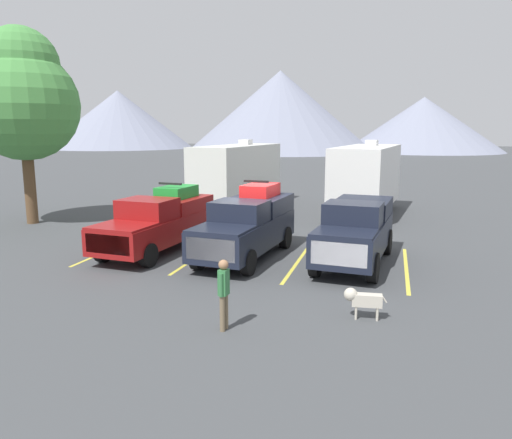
% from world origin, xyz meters
% --- Properties ---
extents(ground_plane, '(240.00, 240.00, 0.00)m').
position_xyz_m(ground_plane, '(0.00, 0.00, 0.00)').
color(ground_plane, '#3F4244').
extents(pickup_truck_a, '(2.55, 5.96, 2.46)m').
position_xyz_m(pickup_truck_a, '(-3.55, -0.58, 1.12)').
color(pickup_truck_a, maroon).
rests_on(pickup_truck_a, ground).
extents(pickup_truck_b, '(2.48, 5.80, 2.66)m').
position_xyz_m(pickup_truck_b, '(-0.07, -0.64, 1.19)').
color(pickup_truck_b, black).
rests_on(pickup_truck_b, ground).
extents(pickup_truck_c, '(2.48, 5.55, 2.17)m').
position_xyz_m(pickup_truck_c, '(3.70, -0.57, 1.16)').
color(pickup_truck_c, black).
rests_on(pickup_truck_c, ground).
extents(lot_stripe_a, '(0.12, 5.50, 0.01)m').
position_xyz_m(lot_stripe_a, '(-5.39, -0.82, 0.00)').
color(lot_stripe_a, gold).
rests_on(lot_stripe_a, ground).
extents(lot_stripe_b, '(0.12, 5.50, 0.01)m').
position_xyz_m(lot_stripe_b, '(-1.80, -0.82, 0.00)').
color(lot_stripe_b, gold).
rests_on(lot_stripe_b, ground).
extents(lot_stripe_c, '(0.12, 5.50, 0.01)m').
position_xyz_m(lot_stripe_c, '(1.80, -0.82, 0.00)').
color(lot_stripe_c, gold).
rests_on(lot_stripe_c, ground).
extents(lot_stripe_d, '(0.12, 5.50, 0.01)m').
position_xyz_m(lot_stripe_d, '(5.39, -0.82, 0.00)').
color(lot_stripe_d, gold).
rests_on(lot_stripe_d, ground).
extents(camper_trailer_a, '(3.32, 9.06, 3.88)m').
position_xyz_m(camper_trailer_a, '(-3.69, 9.70, 2.05)').
color(camper_trailer_a, silver).
rests_on(camper_trailer_a, ground).
extents(camper_trailer_b, '(3.42, 8.94, 3.91)m').
position_xyz_m(camper_trailer_b, '(3.54, 9.22, 2.06)').
color(camper_trailer_b, white).
rests_on(camper_trailer_b, ground).
extents(person_a, '(0.23, 0.36, 1.66)m').
position_xyz_m(person_a, '(1.24, -7.13, 0.95)').
color(person_a, '#726047').
rests_on(person_a, ground).
extents(dog, '(1.03, 0.35, 0.75)m').
position_xyz_m(dog, '(4.20, -5.61, 0.50)').
color(dog, beige).
rests_on(dog, ground).
extents(tree_a, '(5.10, 5.10, 9.15)m').
position_xyz_m(tree_a, '(-11.91, 2.68, 6.00)').
color(tree_a, brown).
rests_on(tree_a, ground).
extents(mountain_ridge, '(149.53, 43.81, 15.22)m').
position_xyz_m(mountain_ridge, '(-3.37, 81.66, 6.14)').
color(mountain_ridge, gray).
rests_on(mountain_ridge, ground).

